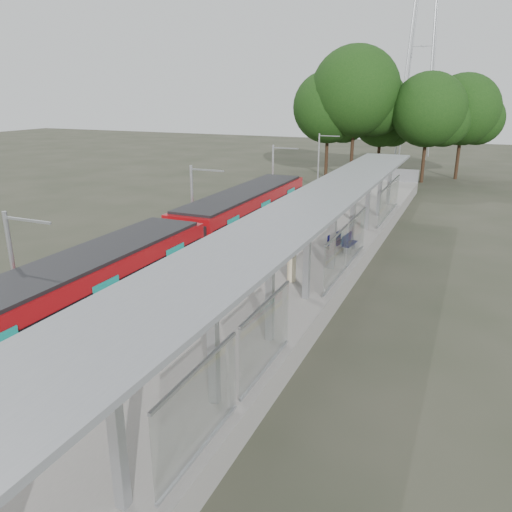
{
  "coord_description": "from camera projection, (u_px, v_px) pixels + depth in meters",
  "views": [
    {
      "loc": [
        7.8,
        -4.41,
        9.14
      ],
      "look_at": [
        -0.55,
        14.66,
        2.3
      ],
      "focal_mm": 35.0,
      "sensor_mm": 36.0,
      "label": 1
    }
  ],
  "objects": [
    {
      "name": "trackbed",
      "position": [
        230.0,
        257.0,
        28.75
      ],
      "size": [
        3.0,
        70.0,
        0.24
      ],
      "primitive_type": "cube",
      "color": "#59544C",
      "rests_on": "ground"
    },
    {
      "name": "platform",
      "position": [
        305.0,
        261.0,
        26.91
      ],
      "size": [
        6.0,
        50.0,
        1.0
      ],
      "primitive_type": "cube",
      "color": "gray",
      "rests_on": "ground"
    },
    {
      "name": "tactile_strip",
      "position": [
        262.0,
        246.0,
        27.73
      ],
      "size": [
        0.6,
        50.0,
        0.02
      ],
      "primitive_type": "cube",
      "color": "gold",
      "rests_on": "platform"
    },
    {
      "name": "end_fence",
      "position": [
        386.0,
        174.0,
        48.29
      ],
      "size": [
        6.0,
        0.1,
        1.2
      ],
      "primitive_type": "cube",
      "color": "#9EA0A5",
      "rests_on": "platform"
    },
    {
      "name": "train",
      "position": [
        183.0,
        249.0,
        23.75
      ],
      "size": [
        2.74,
        27.6,
        3.62
      ],
      "color": "black",
      "rests_on": "ground"
    },
    {
      "name": "canopy",
      "position": [
        315.0,
        211.0,
        21.83
      ],
      "size": [
        3.27,
        38.0,
        3.66
      ],
      "color": "#9EA0A5",
      "rests_on": "platform"
    },
    {
      "name": "pylon",
      "position": [
        425.0,
        16.0,
        67.65
      ],
      "size": [
        8.0,
        4.0,
        38.0
      ],
      "primitive_type": null,
      "color": "#9EA0A5",
      "rests_on": "ground"
    },
    {
      "name": "tree_cluster",
      "position": [
        385.0,
        104.0,
        53.16
      ],
      "size": [
        21.2,
        12.99,
        14.0
      ],
      "color": "#382316",
      "rests_on": "ground"
    },
    {
      "name": "catenary_masts",
      "position": [
        194.0,
        210.0,
        27.66
      ],
      "size": [
        2.08,
        48.16,
        5.4
      ],
      "color": "#9EA0A5",
      "rests_on": "ground"
    },
    {
      "name": "bench_mid",
      "position": [
        336.0,
        241.0,
        26.85
      ],
      "size": [
        0.76,
        1.48,
        0.97
      ],
      "rotation": [
        0.0,
        0.0,
        -0.24
      ],
      "color": "#0E0D44",
      "rests_on": "platform"
    },
    {
      "name": "bench_far",
      "position": [
        348.0,
        242.0,
        26.76
      ],
      "size": [
        0.56,
        1.41,
        0.94
      ],
      "rotation": [
        0.0,
        0.0,
        -0.11
      ],
      "color": "#0E0D44",
      "rests_on": "platform"
    },
    {
      "name": "info_pillar_far",
      "position": [
        292.0,
        265.0,
        22.39
      ],
      "size": [
        0.4,
        0.4,
        1.78
      ],
      "rotation": [
        0.0,
        0.0,
        -0.13
      ],
      "color": "beige",
      "rests_on": "platform"
    },
    {
      "name": "litter_bin",
      "position": [
        329.0,
        258.0,
        24.34
      ],
      "size": [
        0.48,
        0.48,
        0.94
      ],
      "primitive_type": "cylinder",
      "rotation": [
        0.0,
        0.0,
        -0.04
      ],
      "color": "#9EA0A5",
      "rests_on": "platform"
    }
  ]
}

